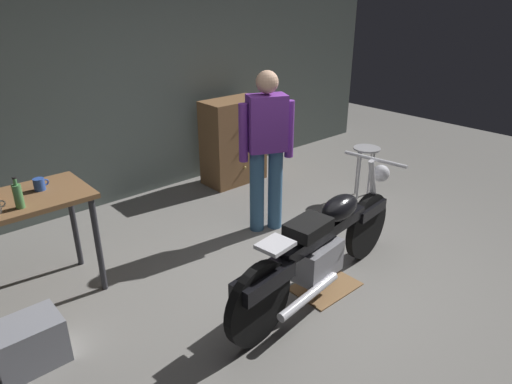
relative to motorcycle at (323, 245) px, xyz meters
name	(u,v)px	position (x,y,z in m)	size (l,w,h in m)	color
ground_plane	(310,284)	(0.01, 0.12, -0.45)	(12.00, 12.00, 0.00)	gray
back_wall	(137,66)	(0.01, 2.92, 1.10)	(8.00, 0.12, 3.10)	#56605B
workbench	(2,217)	(-1.95, 1.51, 0.34)	(1.30, 0.64, 0.90)	brown
motorcycle	(323,245)	(0.00, 0.00, 0.00)	(2.18, 0.66, 1.00)	black
person_standing	(267,146)	(0.42, 1.14, 0.48)	(0.53, 0.36, 1.67)	#3C668C
shop_stool	(366,159)	(1.88, 0.94, 0.05)	(0.32, 0.32, 0.64)	#B2B2B7
wooden_dresser	(233,141)	(1.02, 2.42, 0.10)	(0.80, 0.47, 1.10)	brown
drip_tray	(325,286)	(0.07, 0.00, -0.44)	(0.56, 0.40, 0.01)	olive
storage_bin	(29,343)	(-2.10, 0.76, -0.28)	(0.44, 0.32, 0.34)	gray
mug_blue_enamel	(39,184)	(-1.63, 1.56, 0.50)	(0.12, 0.09, 0.10)	#2D51AD
bottle	(18,196)	(-1.85, 1.32, 0.55)	(0.06, 0.06, 0.24)	#4C8C4C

